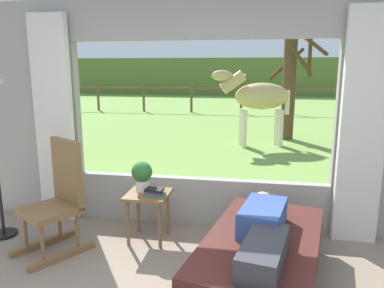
{
  "coord_description": "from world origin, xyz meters",
  "views": [
    {
      "loc": [
        0.64,
        -1.79,
        1.81
      ],
      "look_at": [
        0.0,
        1.8,
        1.05
      ],
      "focal_mm": 34.43,
      "sensor_mm": 36.0,
      "label": 1
    }
  ],
  "objects": [
    {
      "name": "curtain_panel_right",
      "position": [
        1.69,
        2.12,
        1.2
      ],
      "size": [
        0.44,
        0.1,
        2.4
      ],
      "primitive_type": "cube",
      "color": "silver",
      "rests_on": "ground_plane"
    },
    {
      "name": "back_wall_with_window",
      "position": [
        0.0,
        2.26,
        1.25
      ],
      "size": [
        5.2,
        0.12,
        2.55
      ],
      "color": "#9E998E",
      "rests_on": "ground_plane"
    },
    {
      "name": "outdoor_pasture_lawn",
      "position": [
        0.0,
        13.16,
        0.01
      ],
      "size": [
        36.0,
        21.68,
        0.02
      ],
      "primitive_type": "cube",
      "color": "#759E47",
      "rests_on": "ground_plane"
    },
    {
      "name": "curtain_panel_left",
      "position": [
        -1.69,
        2.12,
        1.2
      ],
      "size": [
        0.44,
        0.1,
        2.4
      ],
      "primitive_type": "cube",
      "color": "silver",
      "rests_on": "ground_plane"
    },
    {
      "name": "potted_plant",
      "position": [
        -0.54,
        1.8,
        0.7
      ],
      "size": [
        0.22,
        0.22,
        0.32
      ],
      "color": "silver",
      "rests_on": "side_table"
    },
    {
      "name": "distant_hill_ridge",
      "position": [
        0.0,
        23.0,
        1.2
      ],
      "size": [
        36.0,
        2.0,
        2.4
      ],
      "primitive_type": "cube",
      "color": "#5C7333",
      "rests_on": "ground_plane"
    },
    {
      "name": "reclining_person",
      "position": [
        0.72,
        1.08,
        0.52
      ],
      "size": [
        0.45,
        1.43,
        0.22
      ],
      "rotation": [
        0.0,
        0.0,
        -0.2
      ],
      "color": "#334C8C",
      "rests_on": "recliner_sofa"
    },
    {
      "name": "horse",
      "position": [
        0.65,
        6.71,
        1.16
      ],
      "size": [
        1.82,
        0.86,
        1.73
      ],
      "rotation": [
        0.0,
        0.0,
        1.83
      ],
      "color": "tan",
      "rests_on": "outdoor_pasture_lawn"
    },
    {
      "name": "book_stack",
      "position": [
        -0.37,
        1.68,
        0.56
      ],
      "size": [
        0.21,
        0.13,
        0.08
      ],
      "color": "#337247",
      "rests_on": "side_table"
    },
    {
      "name": "pasture_tree",
      "position": [
        1.42,
        7.69,
        1.49
      ],
      "size": [
        1.35,
        1.47,
        3.08
      ],
      "color": "#4C3823",
      "rests_on": "outdoor_pasture_lawn"
    },
    {
      "name": "rocking_chair",
      "position": [
        -1.27,
        1.38,
        0.55
      ],
      "size": [
        0.75,
        0.82,
        1.12
      ],
      "rotation": [
        0.0,
        0.0,
        -0.56
      ],
      "color": "brown",
      "rests_on": "ground_plane"
    },
    {
      "name": "side_table",
      "position": [
        -0.46,
        1.74,
        0.43
      ],
      "size": [
        0.44,
        0.44,
        0.52
      ],
      "color": "brown",
      "rests_on": "ground_plane"
    },
    {
      "name": "recliner_sofa",
      "position": [
        0.72,
        1.13,
        0.22
      ],
      "size": [
        1.21,
        1.84,
        0.42
      ],
      "rotation": [
        0.0,
        0.0,
        -0.2
      ],
      "color": "black",
      "rests_on": "ground_plane"
    },
    {
      "name": "pasture_fence_line",
      "position": [
        0.0,
        12.86,
        0.74
      ],
      "size": [
        16.1,
        0.1,
        1.1
      ],
      "color": "brown",
      "rests_on": "outdoor_pasture_lawn"
    }
  ]
}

